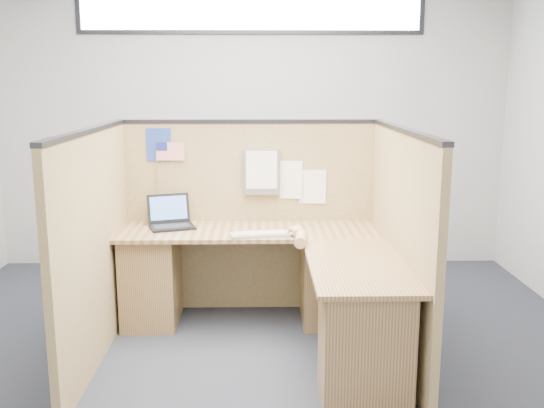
{
  "coord_description": "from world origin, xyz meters",
  "views": [
    {
      "loc": [
        0.08,
        -3.73,
        1.82
      ],
      "look_at": [
        0.16,
        0.5,
        0.96
      ],
      "focal_mm": 40.0,
      "sensor_mm": 36.0,
      "label": 1
    }
  ],
  "objects_px": {
    "keyboard": "(260,234)",
    "mouse": "(297,233)",
    "l_desk": "(275,290)",
    "laptop": "(173,219)"
  },
  "relations": [
    {
      "from": "l_desk",
      "to": "laptop",
      "type": "relative_size",
      "value": 4.88
    },
    {
      "from": "l_desk",
      "to": "mouse",
      "type": "relative_size",
      "value": 16.77
    },
    {
      "from": "l_desk",
      "to": "keyboard",
      "type": "relative_size",
      "value": 4.47
    },
    {
      "from": "keyboard",
      "to": "mouse",
      "type": "height_order",
      "value": "mouse"
    },
    {
      "from": "keyboard",
      "to": "l_desk",
      "type": "bearing_deg",
      "value": -69.41
    },
    {
      "from": "l_desk",
      "to": "mouse",
      "type": "bearing_deg",
      "value": 50.4
    },
    {
      "from": "mouse",
      "to": "laptop",
      "type": "bearing_deg",
      "value": 160.71
    },
    {
      "from": "keyboard",
      "to": "mouse",
      "type": "distance_m",
      "value": 0.26
    },
    {
      "from": "laptop",
      "to": "mouse",
      "type": "relative_size",
      "value": 3.43
    },
    {
      "from": "laptop",
      "to": "mouse",
      "type": "xyz_separation_m",
      "value": [
        0.93,
        -0.32,
        -0.03
      ]
    }
  ]
}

